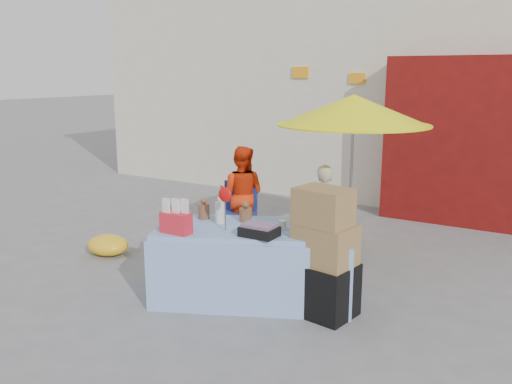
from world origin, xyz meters
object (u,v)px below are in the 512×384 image
Objects in this scene: chair_right at (318,240)px; vendor_beige at (323,211)px; box_stack at (324,257)px; market_table at (252,262)px; umbrella at (354,111)px; vendor_orange at (242,194)px; chair_left at (236,226)px.

vendor_beige is at bearing 73.91° from chair_right.
box_stack is at bearing 100.09° from vendor_beige.
umbrella is at bearing 53.54° from market_table.
chair_right is 0.38m from vendor_beige.
umbrella is (1.55, 0.15, 1.21)m from vendor_orange.
market_table is at bearing -102.24° from umbrella.
vendor_orange reaches higher than vendor_beige.
chair_left is 0.62× the size of vendor_orange.
box_stack is (0.73, -1.47, 0.34)m from chair_right.
umbrella is at bearing 171.11° from vendor_orange.
chair_left is 2.49m from box_stack.
vendor_orange is at bearing -174.47° from umbrella.
umbrella reaches higher than vendor_beige.
market_table is at bearing 111.32° from vendor_orange.
market_table is 2.64× the size of chair_left.
vendor_orange is at bearing 141.04° from box_stack.
chair_left is 0.45m from vendor_orange.
chair_left is 0.41× the size of umbrella.
umbrella reaches higher than vendor_orange.
chair_right is at bearing 159.41° from vendor_orange.
vendor_orange is (-1.17, 1.62, 0.28)m from market_table.
market_table is 1.75× the size of box_stack.
market_table is at bearing -66.20° from chair_left.
market_table is 1.65× the size of vendor_orange.
vendor_orange is 1.97m from umbrella.
market_table is 1.08× the size of umbrella.
chair_right is at bearing -14.41° from chair_left.
umbrella is at bearing 103.79° from box_stack.
vendor_beige is 1.33m from umbrella.
vendor_beige is at bearing 165.59° from vendor_orange.
vendor_orange is 1.12× the size of vendor_beige.
chair_left is 1.25m from chair_right.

